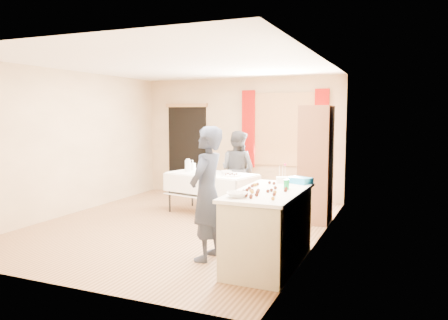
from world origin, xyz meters
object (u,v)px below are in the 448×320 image
at_px(party_table, 212,190).
at_px(woman, 237,170).
at_px(cabinet, 316,164).
at_px(counter, 269,228).
at_px(girl, 207,193).
at_px(chair, 234,188).

bearing_deg(party_table, woman, 79.24).
height_order(cabinet, counter, cabinet).
xyz_separation_m(party_table, woman, (0.26, 0.62, 0.31)).
xyz_separation_m(cabinet, woman, (-1.60, 0.49, -0.23)).
distance_m(party_table, girl, 2.54).
bearing_deg(woman, party_table, 81.13).
bearing_deg(chair, party_table, -91.10).
xyz_separation_m(party_table, chair, (0.04, 1.04, -0.13)).
relative_size(cabinet, party_table, 1.12).
xyz_separation_m(chair, woman, (0.23, -0.41, 0.43)).
relative_size(party_table, chair, 1.64).
height_order(counter, woman, woman).
bearing_deg(girl, counter, 98.39).
relative_size(cabinet, woman, 1.31).
bearing_deg(cabinet, counter, -92.46).
bearing_deg(woman, chair, -47.01).
xyz_separation_m(counter, party_table, (-1.76, 2.19, -0.01)).
height_order(counter, girl, girl).
bearing_deg(girl, cabinet, 160.21).
bearing_deg(cabinet, party_table, -175.93).
height_order(cabinet, party_table, cabinet).
distance_m(girl, woman, 3.02).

